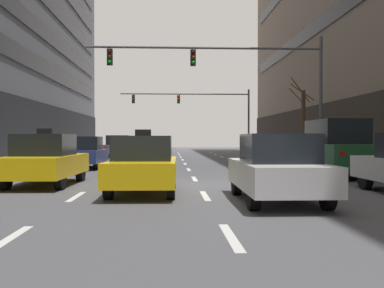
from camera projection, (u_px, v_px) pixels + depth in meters
ground_plane at (198, 184)px, 14.97m from camera, size 120.00×120.00×0.00m
lane_stripe_l1_s2 at (8, 239)px, 6.81m from camera, size 0.16×2.00×0.01m
lane_stripe_l1_s3 at (76, 196)px, 11.80m from camera, size 0.16×2.00×0.01m
lane_stripe_l1_s4 at (104, 179)px, 16.80m from camera, size 0.16×2.00×0.01m
lane_stripe_l1_s5 at (119, 170)px, 21.79m from camera, size 0.16×2.00×0.01m
lane_stripe_l1_s6 at (128, 164)px, 26.78m from camera, size 0.16×2.00×0.01m
lane_stripe_l1_s7 at (135, 160)px, 31.78m from camera, size 0.16×2.00×0.01m
lane_stripe_l1_s8 at (139, 157)px, 36.77m from camera, size 0.16×2.00×0.01m
lane_stripe_l1_s9 at (143, 155)px, 41.76m from camera, size 0.16×2.00×0.01m
lane_stripe_l1_s10 at (146, 153)px, 46.76m from camera, size 0.16×2.00×0.01m
lane_stripe_l2_s2 at (231, 237)px, 6.98m from camera, size 0.16×2.00×0.01m
lane_stripe_l2_s3 at (205, 196)px, 11.97m from camera, size 0.16×2.00×0.01m
lane_stripe_l2_s4 at (194, 179)px, 16.97m from camera, size 0.16×2.00×0.01m
lane_stripe_l2_s5 at (189, 170)px, 21.96m from camera, size 0.16×2.00×0.01m
lane_stripe_l2_s6 at (185, 164)px, 26.95m from camera, size 0.16×2.00×0.01m
lane_stripe_l2_s7 at (182, 160)px, 31.95m from camera, size 0.16×2.00×0.01m
lane_stripe_l2_s8 at (181, 157)px, 36.94m from camera, size 0.16×2.00×0.01m
lane_stripe_l2_s9 at (179, 155)px, 41.93m from camera, size 0.16×2.00×0.01m
lane_stripe_l2_s10 at (178, 153)px, 46.93m from camera, size 0.16×2.00×0.01m
lane_stripe_l3_s3 at (330, 195)px, 12.14m from camera, size 0.16×2.00×0.01m
lane_stripe_l3_s4 at (283, 178)px, 17.14m from camera, size 0.16×2.00×0.01m
lane_stripe_l3_s5 at (257, 169)px, 22.13m from camera, size 0.16×2.00×0.01m
lane_stripe_l3_s6 at (241, 164)px, 27.12m from camera, size 0.16×2.00×0.01m
lane_stripe_l3_s7 at (230, 160)px, 32.12m from camera, size 0.16×2.00×0.01m
lane_stripe_l3_s8 at (222, 157)px, 37.11m from camera, size 0.16×2.00×0.01m
lane_stripe_l3_s9 at (215, 155)px, 42.10m from camera, size 0.16×2.00×0.01m
lane_stripe_l3_s10 at (211, 153)px, 47.10m from camera, size 0.16×2.00×0.01m
taxi_driving_0 at (144, 165)px, 12.47m from camera, size 1.85×4.25×1.75m
car_driving_1 at (159, 147)px, 34.57m from camera, size 1.89×4.50×1.69m
car_driving_2 at (85, 153)px, 22.87m from camera, size 1.81×4.29×1.60m
taxi_driving_3 at (46, 160)px, 14.60m from camera, size 1.96×4.44×1.83m
car_driving_4 at (277, 168)px, 10.82m from camera, size 1.86×4.34×1.62m
car_driving_5 at (119, 147)px, 36.03m from camera, size 2.01×4.68×1.75m
car_parked_2 at (336, 148)px, 17.96m from camera, size 1.99×4.67×2.25m
traffic_signal_0 at (239, 72)px, 23.89m from camera, size 12.44×0.35×6.78m
traffic_signal_1 at (202, 106)px, 45.71m from camera, size 12.98×0.35×6.31m
street_tree_0 at (303, 122)px, 30.12m from camera, size 1.42×1.33×5.41m
pedestrian_0 at (320, 145)px, 28.40m from camera, size 0.53×0.23×1.65m
pedestrian_1 at (367, 147)px, 21.79m from camera, size 0.31×0.50×1.62m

